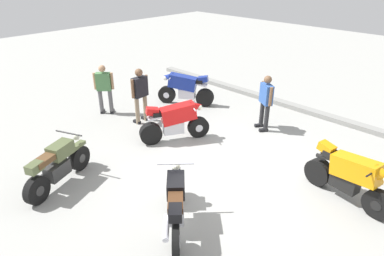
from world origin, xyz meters
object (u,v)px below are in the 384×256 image
at_px(motorcycle_black_cruiser, 176,204).
at_px(motorcycle_olive_vintage, 58,166).
at_px(motorcycle_blue_sportbike, 185,88).
at_px(motorcycle_red_sportbike, 175,121).
at_px(person_in_green_shirt, 104,87).
at_px(motorcycle_orange_sportbike, 350,175).
at_px(person_in_black_shirt, 140,92).
at_px(person_in_blue_shirt, 266,100).

xyz_separation_m(motorcycle_black_cruiser, motorcycle_olive_vintage, (-2.80, -0.90, -0.03)).
bearing_deg(motorcycle_olive_vintage, motorcycle_blue_sportbike, -8.68).
bearing_deg(motorcycle_olive_vintage, motorcycle_red_sportbike, -28.67).
xyz_separation_m(motorcycle_olive_vintage, person_in_green_shirt, (-2.67, 2.90, 0.42)).
bearing_deg(motorcycle_orange_sportbike, person_in_green_shirt, -161.50).
distance_m(motorcycle_blue_sportbike, person_in_black_shirt, 1.98).
height_order(motorcycle_orange_sportbike, person_in_green_shirt, person_in_green_shirt).
distance_m(motorcycle_blue_sportbike, person_in_green_shirt, 2.69).
xyz_separation_m(person_in_green_shirt, person_in_black_shirt, (1.35, 0.40, 0.06)).
relative_size(motorcycle_olive_vintage, person_in_blue_shirt, 1.13).
distance_m(person_in_blue_shirt, person_in_black_shirt, 3.69).
xyz_separation_m(motorcycle_black_cruiser, motorcycle_red_sportbike, (-2.51, 2.31, 0.07)).
bearing_deg(motorcycle_blue_sportbike, motorcycle_orange_sportbike, 135.72).
bearing_deg(motorcycle_black_cruiser, motorcycle_blue_sportbike, -2.39).
distance_m(motorcycle_olive_vintage, person_in_green_shirt, 3.96).
relative_size(motorcycle_red_sportbike, person_in_green_shirt, 1.12).
bearing_deg(motorcycle_orange_sportbike, person_in_black_shirt, -163.45).
height_order(motorcycle_blue_sportbike, person_in_green_shirt, person_in_green_shirt).
relative_size(motorcycle_olive_vintage, person_in_black_shirt, 1.09).
bearing_deg(motorcycle_blue_sportbike, motorcycle_olive_vintage, 72.75).
distance_m(person_in_green_shirt, person_in_blue_shirt, 5.03).
bearing_deg(person_in_black_shirt, motorcycle_black_cruiser, 144.08).
xyz_separation_m(motorcycle_orange_sportbike, person_in_green_shirt, (-7.38, -1.03, 0.31)).
bearing_deg(person_in_green_shirt, motorcycle_orange_sportbike, -128.32).
bearing_deg(person_in_blue_shirt, motorcycle_black_cruiser, 45.83).
bearing_deg(motorcycle_orange_sportbike, motorcycle_olive_vintage, -129.64).
height_order(motorcycle_red_sportbike, person_in_blue_shirt, person_in_blue_shirt).
bearing_deg(motorcycle_olive_vintage, motorcycle_orange_sportbike, -73.77).
xyz_separation_m(motorcycle_orange_sportbike, person_in_blue_shirt, (-3.09, 1.59, 0.33)).
xyz_separation_m(motorcycle_blue_sportbike, person_in_blue_shirt, (3.01, 0.28, 0.33)).
distance_m(motorcycle_blue_sportbike, person_in_blue_shirt, 3.04).
bearing_deg(motorcycle_black_cruiser, motorcycle_orange_sportbike, -78.77).
relative_size(motorcycle_blue_sportbike, motorcycle_black_cruiser, 1.10).
bearing_deg(person_in_green_shirt, motorcycle_black_cruiser, -156.28).
bearing_deg(motorcycle_red_sportbike, person_in_green_shirt, 124.70).
bearing_deg(person_in_black_shirt, person_in_green_shirt, 10.57).
bearing_deg(person_in_blue_shirt, motorcycle_olive_vintage, 15.13).
relative_size(motorcycle_red_sportbike, person_in_black_shirt, 1.07).
bearing_deg(motorcycle_blue_sportbike, motorcycle_red_sportbike, 97.56).
distance_m(motorcycle_orange_sportbike, person_in_blue_shirt, 3.50).
height_order(motorcycle_red_sportbike, person_in_black_shirt, person_in_black_shirt).
relative_size(motorcycle_black_cruiser, person_in_green_shirt, 0.99).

